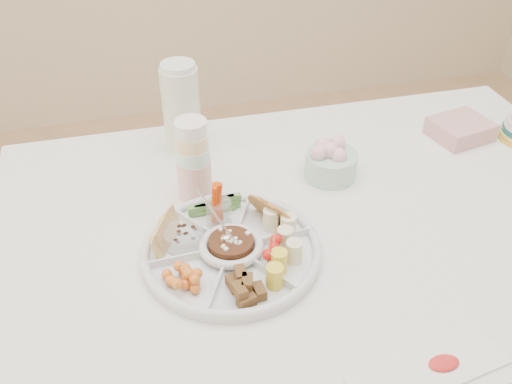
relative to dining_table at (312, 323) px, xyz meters
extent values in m
cube|color=white|center=(0.00, 0.00, 0.00)|extent=(1.52, 1.02, 0.76)
cylinder|color=white|center=(-0.24, -0.08, 0.40)|extent=(0.40, 0.40, 0.04)
cylinder|color=#552113|center=(-0.24, -0.08, 0.41)|extent=(0.10, 0.10, 0.04)
cylinder|color=silver|center=(-0.27, 0.15, 0.49)|extent=(0.09, 0.09, 0.23)
cylinder|color=beige|center=(-0.27, 0.37, 0.51)|extent=(0.12, 0.12, 0.26)
cylinder|color=#84BDA0|center=(0.07, 0.15, 0.43)|extent=(0.15, 0.15, 0.10)
cube|color=#CF9392|center=(0.50, 0.24, 0.40)|extent=(0.18, 0.16, 0.05)
cube|color=silver|center=(0.03, -0.45, 0.38)|extent=(0.30, 0.14, 0.01)
camera|label=1|loc=(-0.41, -0.97, 1.22)|focal=40.00mm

